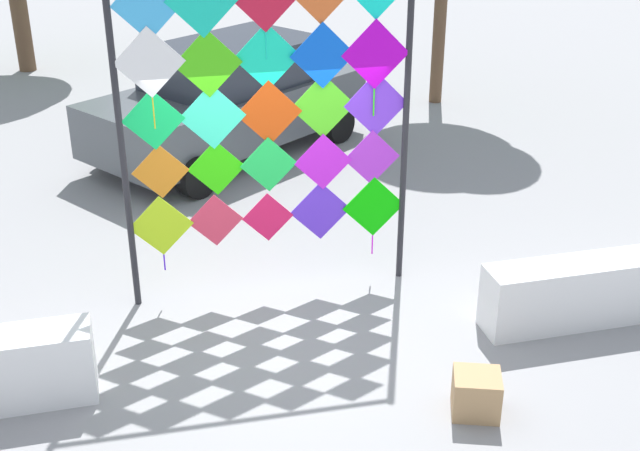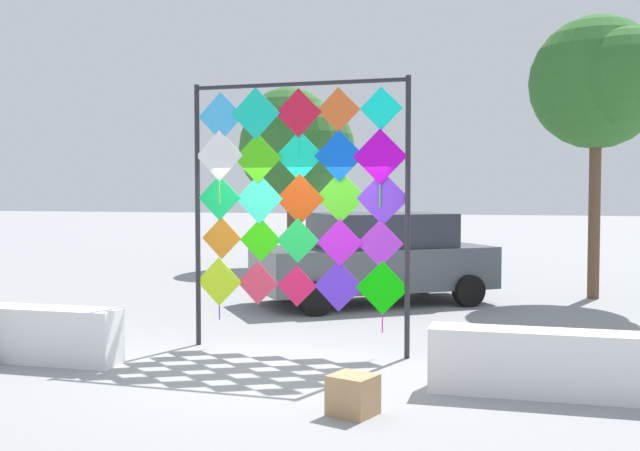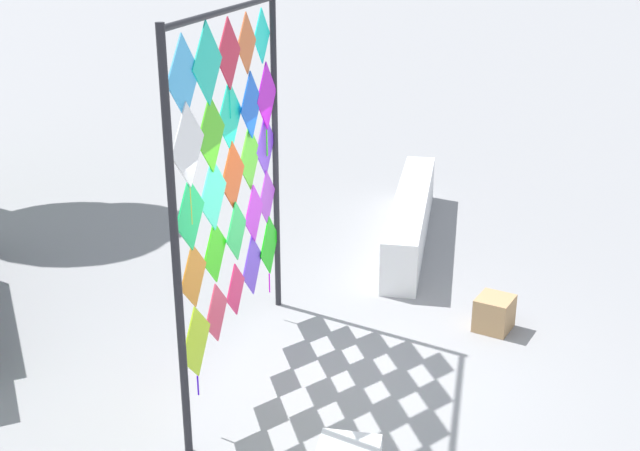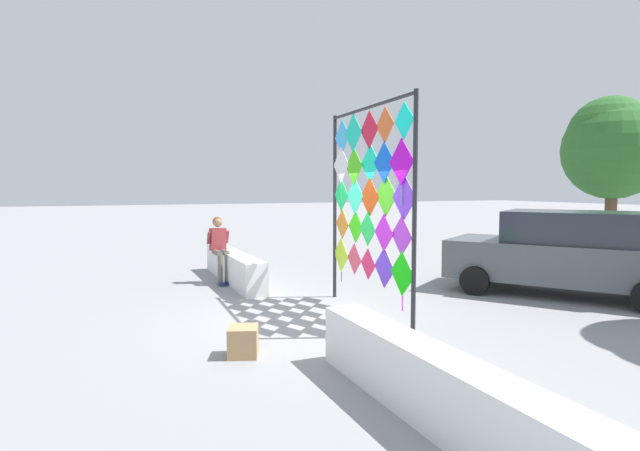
{
  "view_description": "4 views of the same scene",
  "coord_description": "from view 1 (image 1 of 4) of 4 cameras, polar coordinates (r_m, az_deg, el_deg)",
  "views": [
    {
      "loc": [
        -1.5,
        -7.09,
        4.75
      ],
      "look_at": [
        0.29,
        0.05,
        1.24
      ],
      "focal_mm": 47.21,
      "sensor_mm": 36.0,
      "label": 1
    },
    {
      "loc": [
        2.83,
        -8.53,
        2.19
      ],
      "look_at": [
        0.53,
        0.21,
        1.76
      ],
      "focal_mm": 41.65,
      "sensor_mm": 36.0,
      "label": 2
    },
    {
      "loc": [
        -7.02,
        -1.07,
        4.28
      ],
      "look_at": [
        -0.2,
        0.2,
        1.7
      ],
      "focal_mm": 44.62,
      "sensor_mm": 36.0,
      "label": 3
    },
    {
      "loc": [
        7.79,
        -3.21,
        2.24
      ],
      "look_at": [
        -0.49,
        0.36,
        1.56
      ],
      "focal_mm": 28.47,
      "sensor_mm": 36.0,
      "label": 4
    }
  ],
  "objects": [
    {
      "name": "parked_car",
      "position": [
        13.36,
        -6.14,
        8.58
      ],
      "size": [
        4.8,
        4.15,
        1.75
      ],
      "color": "#4C5156",
      "rests_on": "ground"
    },
    {
      "name": "cardboard_box_large",
      "position": [
        7.72,
        10.54,
        -11.15
      ],
      "size": [
        0.52,
        0.5,
        0.39
      ],
      "primitive_type": "cube",
      "rotation": [
        0.0,
        0.0,
        -0.35
      ],
      "color": "tan",
      "rests_on": "ground"
    },
    {
      "name": "kite_display_rack",
      "position": [
        8.7,
        -3.57,
        8.03
      ],
      "size": [
        3.05,
        0.17,
        3.66
      ],
      "color": "#232328",
      "rests_on": "ground"
    },
    {
      "name": "ground",
      "position": [
        8.66,
        -1.81,
        -7.74
      ],
      "size": [
        120.0,
        120.0,
        0.0
      ],
      "primitive_type": "plane",
      "color": "gray"
    }
  ]
}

